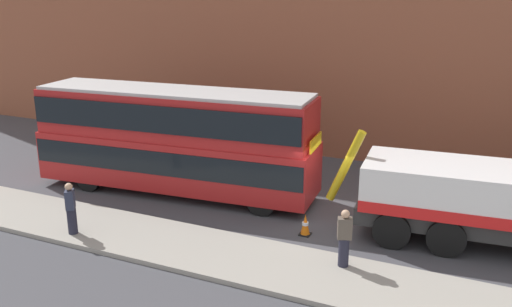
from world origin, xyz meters
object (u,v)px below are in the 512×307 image
Objects in this scene: pedestrian_bystander at (344,239)px; traffic_cone_near_bus at (305,225)px; pedestrian_onlooker at (71,209)px; double_decker_bus at (175,137)px.

traffic_cone_near_bus is at bearing 24.42° from pedestrian_bystander.
pedestrian_onlooker is at bearing 79.45° from pedestrian_bystander.
pedestrian_bystander is (8.51, 1.51, 0.00)m from pedestrian_onlooker.
pedestrian_onlooker is (-0.81, -4.92, -1.25)m from double_decker_bus.
pedestrian_onlooker is 2.38× the size of traffic_cone_near_bus.
traffic_cone_near_bus is (-1.78, 1.77, -0.64)m from pedestrian_bystander.
pedestrian_onlooker and pedestrian_bystander have the same top height.
pedestrian_onlooker reaches higher than traffic_cone_near_bus.
traffic_cone_near_bus is at bearing -8.25° from pedestrian_onlooker.
double_decker_bus is 6.43m from traffic_cone_near_bus.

